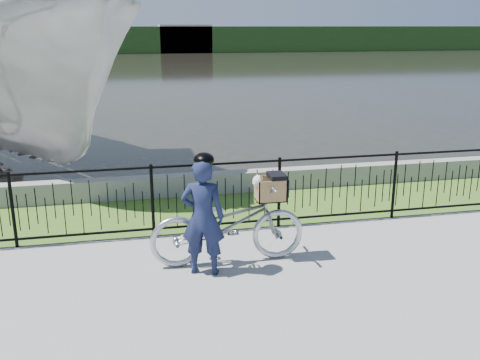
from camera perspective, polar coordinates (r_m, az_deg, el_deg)
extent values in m
plane|color=gray|center=(7.08, -0.14, -10.14)|extent=(120.00, 120.00, 0.00)
cube|color=#426921|center=(9.45, -3.43, -3.24)|extent=(60.00, 2.00, 0.01)
plane|color=black|center=(39.36, -10.39, 11.36)|extent=(120.00, 120.00, 0.00)
cube|color=gray|center=(10.33, -4.30, -0.40)|extent=(60.00, 0.30, 0.40)
cube|color=#26491C|center=(66.24, -11.36, 14.47)|extent=(120.00, 6.00, 3.00)
cube|color=#AD9E8B|center=(65.14, -5.88, 14.76)|extent=(6.00, 3.00, 3.20)
imported|color=#AEB4BA|center=(7.25, -1.31, -4.71)|extent=(2.11, 0.74, 1.11)
cube|color=black|center=(7.28, 3.24, -2.13)|extent=(0.38, 0.18, 0.02)
cube|color=olive|center=(7.27, 3.24, -2.07)|extent=(0.39, 0.30, 0.01)
cube|color=olive|center=(7.36, 2.96, -0.65)|extent=(0.39, 0.01, 0.31)
cube|color=olive|center=(7.10, 3.57, -1.31)|extent=(0.39, 0.02, 0.31)
cube|color=olive|center=(7.28, 4.69, -0.88)|extent=(0.01, 0.30, 0.31)
cube|color=olive|center=(7.18, 1.81, -1.07)|extent=(0.02, 0.30, 0.31)
cube|color=black|center=(7.20, 3.94, 0.46)|extent=(0.22, 0.32, 0.06)
cube|color=black|center=(7.28, 4.83, -0.64)|extent=(0.02, 0.32, 0.25)
ellipsoid|color=silver|center=(7.23, 3.10, -1.16)|extent=(0.31, 0.22, 0.20)
sphere|color=silver|center=(7.13, 1.95, -0.09)|extent=(0.15, 0.15, 0.15)
sphere|color=silver|center=(7.11, 1.60, -0.39)|extent=(0.07, 0.07, 0.07)
sphere|color=black|center=(7.10, 1.42, -0.46)|extent=(0.02, 0.02, 0.02)
cone|color=#9B6B40|center=(7.17, 1.84, 0.50)|extent=(0.06, 0.08, 0.08)
cone|color=#9B6B40|center=(7.08, 2.19, 0.30)|extent=(0.06, 0.08, 0.08)
imported|color=#161D3E|center=(6.88, -3.99, -3.98)|extent=(0.65, 0.51, 1.54)
ellipsoid|color=black|center=(6.66, -4.11, 2.10)|extent=(0.26, 0.29, 0.18)
imported|color=#A9A9A9|center=(13.76, -24.24, 9.97)|extent=(8.74, 10.74, 3.96)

